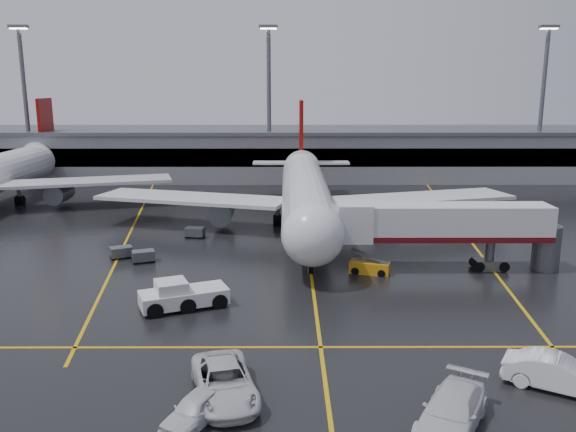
{
  "coord_description": "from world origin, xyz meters",
  "views": [
    {
      "loc": [
        -2.16,
        -56.3,
        16.22
      ],
      "look_at": [
        -2.0,
        -2.0,
        4.0
      ],
      "focal_mm": 36.66,
      "sensor_mm": 36.0,
      "label": 1
    }
  ],
  "objects": [
    {
      "name": "ground",
      "position": [
        0.0,
        0.0,
        0.0
      ],
      "size": [
        220.0,
        220.0,
        0.0
      ],
      "primitive_type": "plane",
      "color": "black",
      "rests_on": "ground"
    },
    {
      "name": "apron_line_centre",
      "position": [
        0.0,
        0.0,
        0.01
      ],
      "size": [
        0.25,
        90.0,
        0.02
      ],
      "primitive_type": "cube",
      "color": "gold",
      "rests_on": "ground"
    },
    {
      "name": "apron_line_stop",
      "position": [
        0.0,
        -22.0,
        0.01
      ],
      "size": [
        60.0,
        0.25,
        0.02
      ],
      "primitive_type": "cube",
      "color": "gold",
      "rests_on": "ground"
    },
    {
      "name": "apron_line_left",
      "position": [
        -20.0,
        10.0,
        0.01
      ],
      "size": [
        9.99,
        69.35,
        0.02
      ],
      "primitive_type": "cube",
      "rotation": [
        0.0,
        0.0,
        0.14
      ],
      "color": "gold",
      "rests_on": "ground"
    },
    {
      "name": "apron_line_right",
      "position": [
        18.0,
        10.0,
        0.01
      ],
      "size": [
        7.57,
        69.64,
        0.02
      ],
      "primitive_type": "cube",
      "rotation": [
        0.0,
        0.0,
        -0.1
      ],
      "color": "gold",
      "rests_on": "ground"
    },
    {
      "name": "terminal",
      "position": [
        0.0,
        47.93,
        4.32
      ],
      "size": [
        122.0,
        19.0,
        8.6
      ],
      "color": "gray",
      "rests_on": "ground"
    },
    {
      "name": "light_mast_left",
      "position": [
        -45.0,
        42.0,
        14.47
      ],
      "size": [
        3.0,
        1.2,
        25.45
      ],
      "color": "#595B60",
      "rests_on": "ground"
    },
    {
      "name": "light_mast_mid",
      "position": [
        -5.0,
        42.0,
        14.47
      ],
      "size": [
        3.0,
        1.2,
        25.45
      ],
      "color": "#595B60",
      "rests_on": "ground"
    },
    {
      "name": "light_mast_right",
      "position": [
        40.0,
        42.0,
        14.47
      ],
      "size": [
        3.0,
        1.2,
        25.45
      ],
      "color": "#595B60",
      "rests_on": "ground"
    },
    {
      "name": "main_airliner",
      "position": [
        0.0,
        9.7,
        4.21
      ],
      "size": [
        48.8,
        45.6,
        14.1
      ],
      "color": "silver",
      "rests_on": "ground"
    },
    {
      "name": "jet_bridge",
      "position": [
        11.87,
        -6.0,
        3.93
      ],
      "size": [
        19.9,
        3.4,
        6.05
      ],
      "color": "silver",
      "rests_on": "ground"
    },
    {
      "name": "pushback_tractor",
      "position": [
        -9.92,
        -15.25,
        0.91
      ],
      "size": [
        6.86,
        4.79,
        2.28
      ],
      "color": "silver",
      "rests_on": "ground"
    },
    {
      "name": "belt_loader",
      "position": [
        5.14,
        -7.13,
        0.54
      ],
      "size": [
        3.71,
        2.43,
        2.18
      ],
      "color": "orange",
      "rests_on": "ground"
    },
    {
      "name": "service_van_a",
      "position": [
        -5.42,
        -28.07,
        0.91
      ],
      "size": [
        4.53,
        7.08,
        1.82
      ],
      "primitive_type": "imported",
      "rotation": [
        0.0,
        0.0,
        0.25
      ],
      "color": "silver",
      "rests_on": "ground"
    },
    {
      "name": "service_van_b",
      "position": [
        5.8,
        -30.88,
        0.9
      ],
      "size": [
        5.28,
        6.65,
        1.8
      ],
      "primitive_type": "imported",
      "rotation": [
        0.0,
        0.0,
        -0.52
      ],
      "color": "silver",
      "rests_on": "ground"
    },
    {
      "name": "service_van_c",
      "position": [
        12.54,
        -27.21,
        0.93
      ],
      "size": [
        5.89,
        4.53,
        1.86
      ],
      "primitive_type": "imported",
      "rotation": [
        0.0,
        0.0,
        1.05
      ],
      "color": "white",
      "rests_on": "ground"
    },
    {
      "name": "service_van_d",
      "position": [
        -6.62,
        -30.4,
        0.73
      ],
      "size": [
        3.42,
        4.62,
        1.46
      ],
      "primitive_type": "imported",
      "rotation": [
        0.0,
        0.0,
        -0.45
      ],
      "color": "silver",
      "rests_on": "ground"
    },
    {
      "name": "baggage_cart_a",
      "position": [
        -15.47,
        -3.79,
        0.63
      ],
      "size": [
        2.33,
        1.92,
        1.12
      ],
      "color": "#595B60",
      "rests_on": "ground"
    },
    {
      "name": "baggage_cart_b",
      "position": [
        -17.9,
        -2.45,
        0.63
      ],
      "size": [
        2.37,
        2.06,
        1.12
      ],
      "color": "#595B60",
      "rests_on": "ground"
    },
    {
      "name": "baggage_cart_c",
      "position": [
        -12.05,
        5.22,
        0.63
      ],
      "size": [
        2.16,
        1.56,
        1.12
      ],
      "color": "#595B60",
      "rests_on": "ground"
    }
  ]
}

